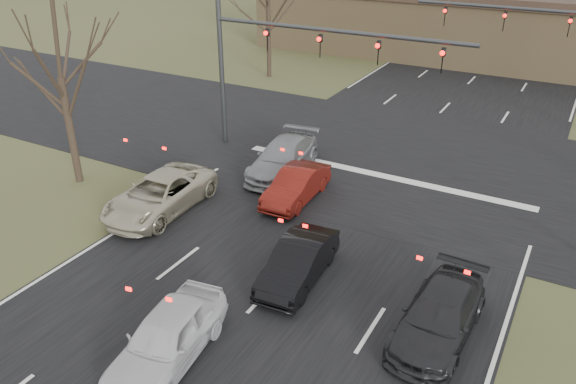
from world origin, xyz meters
name	(u,v)px	position (x,y,z in m)	size (l,w,h in m)	color
ground	(210,353)	(0.00, 0.00, 0.00)	(360.00, 360.00, 0.00)	#424625
road_main	(532,18)	(0.00, 60.00, 0.01)	(14.00, 300.00, 0.02)	black
road_cross	(395,160)	(0.00, 15.00, 0.01)	(200.00, 14.00, 0.02)	black
building	(524,28)	(2.00, 38.00, 2.67)	(42.40, 10.40, 5.30)	#90764E
mast_arm_near	(279,51)	(-5.23, 13.00, 5.07)	(12.12, 0.24, 8.00)	#383A3D
mast_arm_far	(574,37)	(6.18, 23.00, 5.02)	(11.12, 0.24, 8.00)	#383A3D
tree_left_near	(52,30)	(-11.50, 6.00, 6.57)	(5.10, 5.10, 8.50)	black
car_silver_suv	(160,194)	(-6.50, 5.64, 0.73)	(2.42, 5.25, 1.46)	#B7B094
car_white_sedan	(167,337)	(-0.82, -0.69, 0.74)	(1.74, 4.32, 1.47)	silver
car_black_hatch	(298,262)	(0.50, 4.19, 0.67)	(1.41, 4.05, 1.33)	black
car_charcoal_sedan	(439,316)	(5.20, 3.74, 0.66)	(1.85, 4.55, 1.32)	black
car_grey_ahead	(283,158)	(-4.00, 11.14, 0.74)	(2.08, 5.11, 1.48)	gray
car_red_ahead	(296,185)	(-2.21, 9.09, 0.67)	(1.41, 4.04, 1.33)	#5B130D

